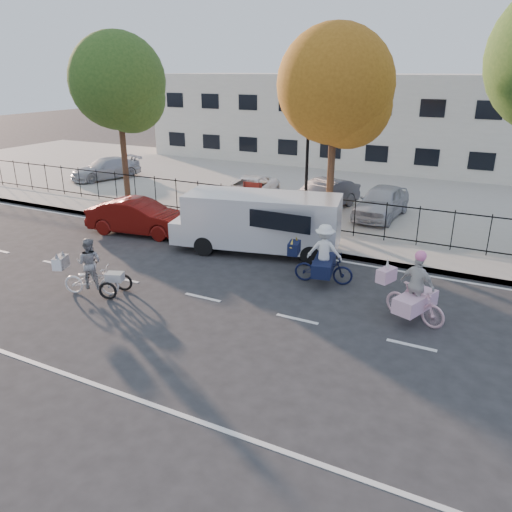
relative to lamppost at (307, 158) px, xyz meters
The scene contains 21 objects.
ground 7.50m from the lamppost, 94.21° to the right, with size 120.00×120.00×0.00m, color #333334.
road_markings 7.49m from the lamppost, 94.21° to the right, with size 60.00×9.52×0.01m, color silver, non-canonical shape.
curb 3.54m from the lamppost, 105.95° to the right, with size 60.00×0.10×0.15m, color #A8A399.
sidewalk 3.16m from the lamppost, 125.54° to the right, with size 60.00×2.20×0.15m, color #A8A399.
parking_lot 8.76m from the lamppost, 93.49° to the left, with size 60.00×15.60×0.15m, color #A8A399.
iron_fence 2.30m from the lamppost, 141.34° to the left, with size 58.00×0.06×1.50m, color black, non-canonical shape.
building 18.21m from the lamppost, 91.57° to the left, with size 34.00×10.00×6.00m, color silver.
lamppost is the anchor object (origin of this frame).
street_sign 2.90m from the lamppost, behind, with size 0.85×0.06×1.80m.
zebra_trike 9.14m from the lamppost, 113.86° to the right, with size 2.03×1.35×1.75m.
unicorn_bike 7.96m from the lamppost, 46.18° to the right, with size 2.02×1.47×2.00m.
bull_bike 5.27m from the lamppost, 61.57° to the right, with size 2.10×1.47×1.91m.
white_van 3.23m from the lamppost, 107.96° to the right, with size 6.35×3.15×2.13m.
red_sedan 7.11m from the lamppost, 155.55° to the right, with size 1.48×4.24×1.40m, color #590D0A.
pedestrian 4.10m from the lamppost, 167.09° to the right, with size 0.60×0.39×1.64m, color black.
lot_car_a 15.30m from the lamppost, 163.03° to the left, with size 1.70×4.18×1.21m, color #B6B7BE.
lot_car_b 5.93m from the lamppost, 142.28° to the left, with size 2.00×4.34×1.21m, color white.
lot_car_c 4.36m from the lamppost, 98.46° to the left, with size 1.43×4.10×1.35m, color #4C4D54.
lot_car_d 4.76m from the lamppost, 58.42° to the left, with size 1.64×4.08×1.39m, color #B6B8BE.
tree_west 9.73m from the lamppost, behind, with size 4.35×4.35×7.98m.
tree_mid 2.68m from the lamppost, 30.51° to the left, with size 4.33×4.33×7.93m.
Camera 1 is at (7.41, -11.15, 6.29)m, focal length 35.00 mm.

